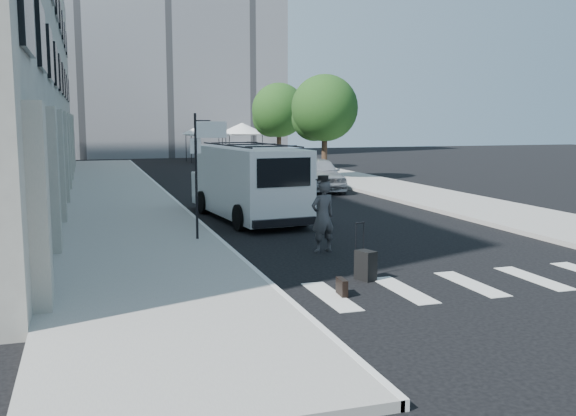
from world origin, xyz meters
TOP-DOWN VIEW (x-y plane):
  - ground at (0.00, 0.00)m, footprint 120.00×120.00m
  - sidewalk_left at (-4.25, 16.00)m, footprint 4.50×48.00m
  - sidewalk_right at (9.00, 20.00)m, footprint 4.00×56.00m
  - building_far at (2.00, 50.00)m, footprint 22.00×12.00m
  - sign_pole at (-2.36, 3.20)m, footprint 1.03×0.07m
  - tree_near at (7.50, 20.15)m, footprint 3.80×3.83m
  - tree_far at (7.50, 29.15)m, footprint 3.80×3.83m
  - tent_left at (4.00, 38.00)m, footprint 4.00×4.00m
  - tent_right at (7.20, 38.50)m, footprint 4.00×4.00m
  - businessman at (0.38, 1.11)m, footprint 0.78×0.60m
  - briefcase at (-0.76, -3.00)m, footprint 0.15×0.45m
  - suitcase at (0.20, -2.00)m, footprint 0.41×0.51m
  - cargo_van at (-0.13, 7.24)m, footprint 2.93×6.95m
  - parked_car_a at (5.30, 14.92)m, footprint 2.42×5.04m
  - parked_car_b at (5.22, 25.08)m, footprint 2.01×4.39m
  - parked_car_c at (5.19, 30.07)m, footprint 2.38×5.06m

SIDE VIEW (x-z plane):
  - ground at x=0.00m, z-range 0.00..0.00m
  - sidewalk_left at x=-4.25m, z-range 0.00..0.15m
  - sidewalk_right at x=9.00m, z-range 0.00..0.15m
  - briefcase at x=-0.76m, z-range 0.00..0.34m
  - suitcase at x=0.20m, z-range -0.29..0.96m
  - parked_car_b at x=5.22m, z-range 0.00..1.40m
  - parked_car_c at x=5.19m, z-range 0.00..1.43m
  - parked_car_a at x=5.30m, z-range 0.00..1.66m
  - businessman at x=0.38m, z-range 0.00..1.91m
  - cargo_van at x=-0.13m, z-range 0.04..2.56m
  - sign_pole at x=-2.36m, z-range 0.90..4.40m
  - tent_left at x=4.00m, z-range 1.11..4.31m
  - tent_right at x=7.20m, z-range 1.11..4.31m
  - tree_near at x=7.50m, z-range 0.96..6.99m
  - tree_far at x=7.50m, z-range 0.96..6.99m
  - building_far at x=2.00m, z-range 0.00..25.00m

